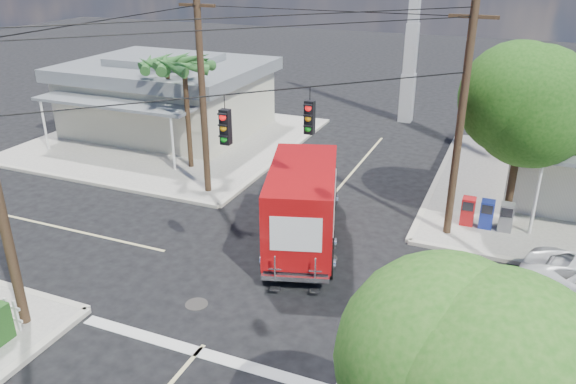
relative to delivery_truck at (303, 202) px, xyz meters
The scene contains 12 objects.
ground 3.14m from the delivery_truck, 96.72° to the right, with size 120.00×120.00×0.00m, color black.
sidewalk_nw 13.96m from the delivery_truck, 143.81° to the left, with size 14.12×14.12×0.14m.
road_markings 4.47m from the delivery_truck, 94.35° to the right, with size 32.00×32.00×0.01m.
building_nw 15.74m from the delivery_truck, 141.56° to the left, with size 10.80×10.20×4.30m.
radio_tower 17.78m from the delivery_truck, 89.39° to the left, with size 0.80×0.80×17.00m.
tree_ne_front 8.61m from the delivery_truck, 30.56° to the left, with size 4.21×4.14×6.66m.
tree_se 12.22m from the delivery_truck, 56.02° to the right, with size 3.67×3.54×5.62m.
palm_nw_front 9.80m from the delivery_truck, 148.38° to the left, with size 3.01×3.08×5.59m.
palm_nw_back 12.07m from the delivery_truck, 147.26° to the left, with size 3.01×3.08×5.19m.
utility_poles 3.78m from the delivery_truck, 150.31° to the right, with size 12.00×10.68×9.00m.
vending_boxes 7.17m from the delivery_truck, 29.60° to the left, with size 1.90×0.50×1.10m.
delivery_truck is the anchor object (origin of this frame).
Camera 1 is at (6.96, -14.60, 10.00)m, focal length 35.00 mm.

